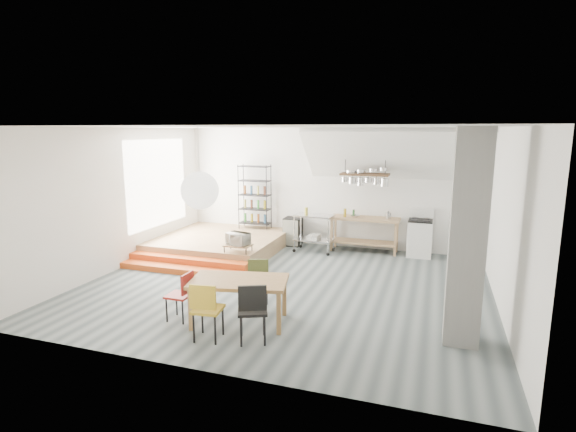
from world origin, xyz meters
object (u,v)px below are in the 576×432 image
(dining_table, at_px, (239,284))
(mini_fridge, at_px, (293,231))
(rolling_cart, at_px, (314,228))
(stove, at_px, (420,237))

(dining_table, distance_m, mini_fridge, 5.20)
(rolling_cart, xyz_separation_m, mini_fridge, (-0.74, 0.50, -0.25))
(stove, bearing_deg, rolling_cart, -170.18)
(dining_table, bearing_deg, mini_fridge, 85.83)
(stove, bearing_deg, dining_table, -117.38)
(rolling_cart, height_order, mini_fridge, rolling_cart)
(stove, distance_m, rolling_cart, 2.68)
(dining_table, height_order, mini_fridge, mini_fridge)
(stove, distance_m, mini_fridge, 3.37)
(dining_table, relative_size, rolling_cart, 1.65)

